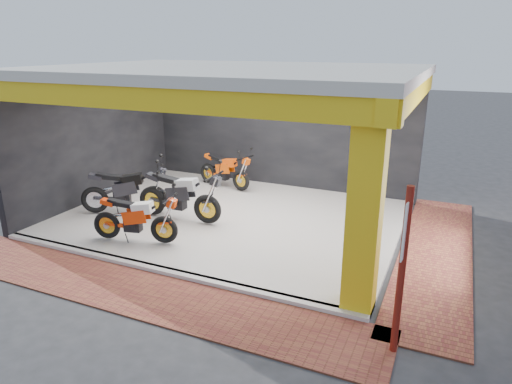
% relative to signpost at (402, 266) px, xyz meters
% --- Properties ---
extents(ground, '(80.00, 80.00, 0.00)m').
position_rel_signpost_xyz_m(ground, '(-4.45, 1.64, -1.36)').
color(ground, '#2D2D30').
rests_on(ground, ground).
extents(showroom_floor, '(8.00, 6.00, 0.10)m').
position_rel_signpost_xyz_m(showroom_floor, '(-4.45, 3.64, -1.31)').
color(showroom_floor, silver).
rests_on(showroom_floor, ground).
extents(showroom_ceiling, '(8.40, 6.40, 0.20)m').
position_rel_signpost_xyz_m(showroom_ceiling, '(-4.45, 3.64, 2.24)').
color(showroom_ceiling, beige).
rests_on(showroom_ceiling, corner_column).
extents(back_wall, '(8.20, 0.20, 3.50)m').
position_rel_signpost_xyz_m(back_wall, '(-4.45, 6.74, 0.39)').
color(back_wall, black).
rests_on(back_wall, ground).
extents(left_wall, '(0.20, 6.20, 3.50)m').
position_rel_signpost_xyz_m(left_wall, '(-8.55, 3.64, 0.39)').
color(left_wall, black).
rests_on(left_wall, ground).
extents(corner_column, '(0.50, 0.50, 3.50)m').
position_rel_signpost_xyz_m(corner_column, '(-0.70, 0.89, 0.39)').
color(corner_column, gold).
rests_on(corner_column, ground).
extents(header_beam_front, '(8.40, 0.30, 0.40)m').
position_rel_signpost_xyz_m(header_beam_front, '(-4.45, 0.64, 1.94)').
color(header_beam_front, gold).
rests_on(header_beam_front, corner_column).
extents(header_beam_right, '(0.30, 6.40, 0.40)m').
position_rel_signpost_xyz_m(header_beam_right, '(-0.45, 3.64, 1.94)').
color(header_beam_right, gold).
rests_on(header_beam_right, corner_column).
extents(floor_kerb, '(8.00, 0.20, 0.10)m').
position_rel_signpost_xyz_m(floor_kerb, '(-4.45, 0.62, -1.31)').
color(floor_kerb, silver).
rests_on(floor_kerb, ground).
extents(paver_front, '(9.00, 1.40, 0.03)m').
position_rel_signpost_xyz_m(paver_front, '(-4.45, -0.16, -1.34)').
color(paver_front, brown).
rests_on(paver_front, ground).
extents(paver_right, '(1.40, 7.00, 0.03)m').
position_rel_signpost_xyz_m(paver_right, '(0.35, 3.64, -1.34)').
color(paver_right, brown).
rests_on(paver_right, ground).
extents(signpost, '(0.10, 0.35, 2.48)m').
position_rel_signpost_xyz_m(signpost, '(0.00, 0.00, 0.00)').
color(signpost, maroon).
rests_on(signpost, ground).
extents(moto_hero, '(2.15, 1.19, 1.24)m').
position_rel_signpost_xyz_m(moto_hero, '(-4.98, 1.59, -0.64)').
color(moto_hero, red).
rests_on(moto_hero, showroom_floor).
extents(moto_row_a, '(2.41, 0.94, 1.46)m').
position_rel_signpost_xyz_m(moto_row_a, '(-4.70, 2.93, -0.53)').
color(moto_row_a, black).
rests_on(moto_row_a, showroom_floor).
extents(moto_row_b, '(2.41, 1.79, 1.39)m').
position_rel_signpost_xyz_m(moto_row_b, '(-6.33, 3.09, -0.56)').
color(moto_row_b, black).
rests_on(moto_row_b, showroom_floor).
extents(moto_row_c, '(2.12, 1.20, 1.23)m').
position_rel_signpost_xyz_m(moto_row_c, '(-5.10, 5.56, -0.65)').
color(moto_row_c, '#E64E09').
rests_on(moto_row_c, showroom_floor).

